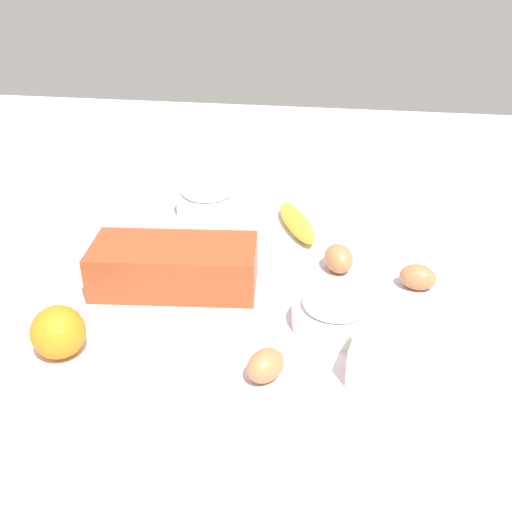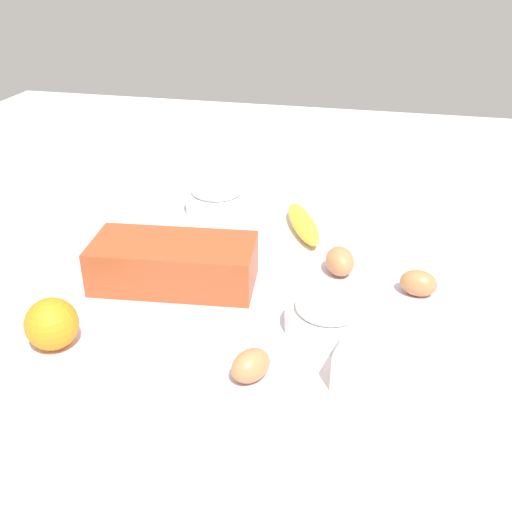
{
  "view_description": "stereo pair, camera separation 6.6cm",
  "coord_description": "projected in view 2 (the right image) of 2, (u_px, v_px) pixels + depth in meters",
  "views": [
    {
      "loc": [
        0.15,
        -0.92,
        0.54
      ],
      "look_at": [
        0.0,
        0.0,
        0.04
      ],
      "focal_mm": 42.15,
      "sensor_mm": 36.0,
      "label": 1
    },
    {
      "loc": [
        0.21,
        -0.91,
        0.54
      ],
      "look_at": [
        0.0,
        0.0,
        0.04
      ],
      "focal_mm": 42.15,
      "sensor_mm": 36.0,
      "label": 2
    }
  ],
  "objects": [
    {
      "name": "loaf_pan",
      "position": [
        174.0,
        262.0,
        1.04
      ],
      "size": [
        0.29,
        0.16,
        0.08
      ],
      "rotation": [
        0.0,
        0.0,
        0.11
      ],
      "color": "#9E4723",
      "rests_on": "ground_plane"
    },
    {
      "name": "orange_fruit",
      "position": [
        52.0,
        324.0,
        0.88
      ],
      "size": [
        0.08,
        0.08,
        0.08
      ],
      "primitive_type": "sphere",
      "color": "orange",
      "rests_on": "ground_plane"
    },
    {
      "name": "ground_plane",
      "position": [
        256.0,
        280.0,
        1.09
      ],
      "size": [
        2.4,
        2.4,
        0.02
      ],
      "primitive_type": "cube",
      "color": "silver"
    },
    {
      "name": "egg_beside_bowl",
      "position": [
        340.0,
        261.0,
        1.08
      ],
      "size": [
        0.07,
        0.08,
        0.05
      ],
      "primitive_type": "ellipsoid",
      "rotation": [
        0.0,
        1.57,
        5.06
      ],
      "color": "#B47A4A",
      "rests_on": "ground_plane"
    },
    {
      "name": "flour_bowl",
      "position": [
        328.0,
        314.0,
        0.92
      ],
      "size": [
        0.13,
        0.13,
        0.06
      ],
      "color": "white",
      "rests_on": "ground_plane"
    },
    {
      "name": "banana",
      "position": [
        303.0,
        224.0,
        1.23
      ],
      "size": [
        0.12,
        0.19,
        0.04
      ],
      "primitive_type": "ellipsoid",
      "rotation": [
        0.0,
        0.0,
        5.12
      ],
      "color": "yellow",
      "rests_on": "ground_plane"
    },
    {
      "name": "egg_near_butter",
      "position": [
        251.0,
        365.0,
        0.82
      ],
      "size": [
        0.07,
        0.08,
        0.04
      ],
      "primitive_type": "ellipsoid",
      "rotation": [
        0.0,
        1.57,
        1.03
      ],
      "color": "#B47A49",
      "rests_on": "ground_plane"
    },
    {
      "name": "egg_loose",
      "position": [
        418.0,
        282.0,
        1.02
      ],
      "size": [
        0.07,
        0.06,
        0.04
      ],
      "primitive_type": "ellipsoid",
      "rotation": [
        0.0,
        1.57,
        6.09
      ],
      "color": "#AE7547",
      "rests_on": "ground_plane"
    },
    {
      "name": "sugar_bowl",
      "position": [
        217.0,
        197.0,
        1.31
      ],
      "size": [
        0.14,
        0.14,
        0.07
      ],
      "color": "white",
      "rests_on": "ground_plane"
    },
    {
      "name": "butter_block",
      "position": [
        370.0,
        369.0,
        0.8
      ],
      "size": [
        0.1,
        0.08,
        0.06
      ],
      "primitive_type": "cube",
      "rotation": [
        0.0,
        0.0,
        -0.21
      ],
      "color": "#F4EDB2",
      "rests_on": "ground_plane"
    }
  ]
}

